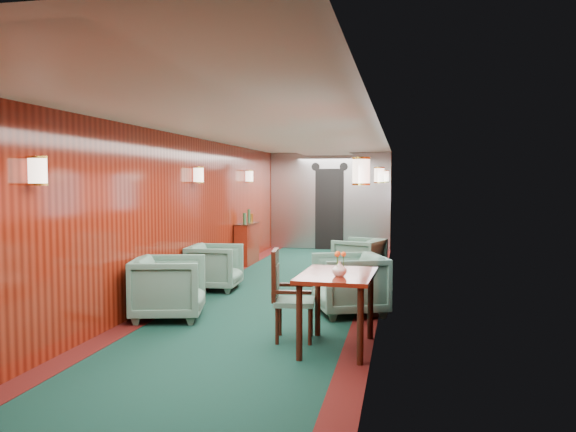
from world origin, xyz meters
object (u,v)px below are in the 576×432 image
object	(u,v)px
side_chair	(286,291)
armchair_right_near	(349,284)
dining_table	(337,286)
armchair_left_near	(169,288)
armchair_left_far	(215,267)
credenza	(247,243)
armchair_right_far	(359,258)

from	to	relation	value
side_chair	armchair_right_near	distance (m)	1.43
dining_table	side_chair	world-z (taller)	side_chair
armchair_right_near	dining_table	bearing A→B (deg)	-21.02
armchair_left_near	armchair_left_far	xyz separation A→B (m)	(-0.05, 1.87, -0.03)
dining_table	credenza	distance (m)	5.97
dining_table	armchair_right_near	distance (m)	1.55
dining_table	armchair_left_far	size ratio (longest dim) A/B	1.36
credenza	armchair_right_far	distance (m)	2.66
side_chair	armchair_right_far	distance (m)	4.06
side_chair	armchair_left_near	world-z (taller)	side_chair
credenza	side_chair	bearing A→B (deg)	-69.90
armchair_left_far	armchair_left_near	bearing A→B (deg)	178.26
side_chair	credenza	world-z (taller)	credenza
side_chair	armchair_right_far	size ratio (longest dim) A/B	1.26
side_chair	armchair_left_far	size ratio (longest dim) A/B	1.24
side_chair	credenza	xyz separation A→B (m)	(-1.91, 5.21, -0.10)
credenza	armchair_left_near	size ratio (longest dim) A/B	1.31
dining_table	side_chair	distance (m)	0.63
side_chair	armchair_left_far	world-z (taller)	side_chair
credenza	armchair_right_near	size ratio (longest dim) A/B	1.31
credenza	armchair_left_near	bearing A→B (deg)	-86.34
credenza	armchair_right_far	size ratio (longest dim) A/B	1.45
dining_table	credenza	xyz separation A→B (m)	(-2.48, 5.43, -0.22)
dining_table	credenza	bearing A→B (deg)	117.34
dining_table	armchair_left_far	xyz separation A→B (m)	(-2.24, 2.71, -0.30)
armchair_right_near	armchair_left_near	bearing A→B (deg)	-94.26
credenza	armchair_right_near	world-z (taller)	credenza
side_chair	armchair_left_near	bearing A→B (deg)	151.58
armchair_right_far	dining_table	bearing A→B (deg)	21.53
armchair_left_far	armchair_right_near	size ratio (longest dim) A/B	0.92
armchair_left_near	armchair_right_near	bearing A→B (deg)	-86.67
dining_table	armchair_left_near	world-z (taller)	dining_table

